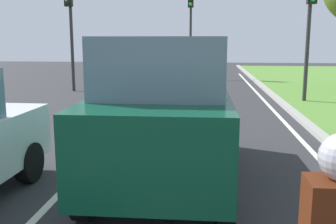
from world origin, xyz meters
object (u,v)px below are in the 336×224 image
car_suv_ahead (166,109)px  traffic_light_overhead_left (70,16)px  traffic_light_far_median (191,18)px  traffic_light_near_right (310,14)px

car_suv_ahead → traffic_light_overhead_left: (-5.35, 10.85, 2.12)m
car_suv_ahead → traffic_light_far_median: traffic_light_far_median is taller
traffic_light_near_right → traffic_light_overhead_left: traffic_light_overhead_left is taller
traffic_light_near_right → traffic_light_overhead_left: size_ratio=0.95×
traffic_light_overhead_left → traffic_light_far_median: traffic_light_far_median is taller
car_suv_ahead → traffic_light_far_median: (-0.39, 17.32, 2.39)m
traffic_light_near_right → traffic_light_far_median: size_ratio=0.88×
car_suv_ahead → traffic_light_overhead_left: 12.28m
traffic_light_far_median → traffic_light_near_right: bearing=-62.6°
traffic_light_overhead_left → traffic_light_near_right: bearing=-14.0°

